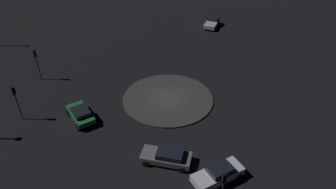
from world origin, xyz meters
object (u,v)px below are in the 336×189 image
(car_grey, at_px, (167,156))
(traffic_light_west, at_px, (36,59))
(car_silver, at_px, (212,23))
(car_white, at_px, (218,174))
(traffic_light_southwest, at_px, (16,97))
(traffic_light_southeast, at_px, (223,184))
(car_green, at_px, (81,114))

(car_grey, relative_size, traffic_light_west, 1.12)
(car_silver, relative_size, car_white, 0.95)
(car_grey, distance_m, traffic_light_southwest, 16.90)
(traffic_light_southeast, xyz_separation_m, traffic_light_west, (-24.61, 13.02, 0.14))
(car_white, bearing_deg, car_grey, -54.62)
(car_green, bearing_deg, car_silver, -67.39)
(car_silver, height_order, car_grey, car_grey)
(traffic_light_west, bearing_deg, traffic_light_southeast, -28.15)
(car_white, height_order, traffic_light_southwest, traffic_light_southwest)
(car_grey, height_order, traffic_light_southwest, traffic_light_southwest)
(car_white, relative_size, traffic_light_west, 1.09)
(car_silver, distance_m, traffic_light_southeast, 36.27)
(car_green, xyz_separation_m, traffic_light_southwest, (-6.14, -1.59, 2.18))
(car_silver, bearing_deg, car_white, 14.72)
(car_grey, relative_size, car_white, 1.03)
(traffic_light_west, bearing_deg, traffic_light_southwest, -70.96)
(traffic_light_southwest, bearing_deg, car_grey, -34.95)
(car_white, bearing_deg, car_green, -60.40)
(car_silver, height_order, car_green, car_green)
(car_grey, xyz_separation_m, traffic_light_southwest, (-16.65, 1.92, 2.20))
(car_silver, bearing_deg, traffic_light_west, -34.05)
(car_green, bearing_deg, traffic_light_southwest, 55.81)
(car_green, height_order, traffic_light_southeast, traffic_light_southeast)
(car_green, distance_m, traffic_light_southwest, 6.71)
(car_grey, distance_m, traffic_light_southeast, 6.71)
(car_silver, distance_m, car_grey, 32.15)
(traffic_light_southwest, bearing_deg, car_white, -35.76)
(car_grey, bearing_deg, car_white, 167.49)
(traffic_light_southeast, bearing_deg, car_white, -18.90)
(car_silver, distance_m, car_white, 33.46)
(car_grey, relative_size, traffic_light_southwest, 1.12)
(car_silver, height_order, traffic_light_southeast, traffic_light_southeast)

